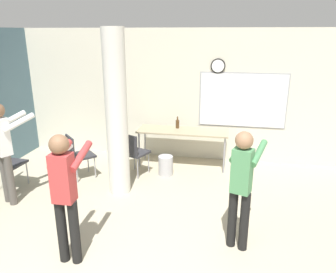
{
  "coord_description": "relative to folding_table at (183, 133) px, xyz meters",
  "views": [
    {
      "loc": [
        1.13,
        -1.9,
        2.72
      ],
      "look_at": [
        0.23,
        2.78,
        1.19
      ],
      "focal_mm": 35.0,
      "sensor_mm": 36.0,
      "label": 1
    }
  ],
  "objects": [
    {
      "name": "chair_table_left",
      "position": [
        -0.87,
        -0.69,
        -0.21
      ],
      "size": [
        0.57,
        0.57,
        0.87
      ],
      "color": "#2D2D33",
      "rests_on": "ground_plane"
    },
    {
      "name": "person_playing_side",
      "position": [
        1.13,
        -2.61,
        0.22
      ],
      "size": [
        0.49,
        0.67,
        1.6
      ],
      "color": "black",
      "rests_on": "ground_plane"
    },
    {
      "name": "folding_table",
      "position": [
        0.0,
        0.0,
        0.0
      ],
      "size": [
        1.87,
        0.6,
        0.77
      ],
      "color": "tan",
      "rests_on": "ground_plane"
    },
    {
      "name": "bottle_on_table",
      "position": [
        -0.13,
        0.14,
        0.15
      ],
      "size": [
        0.07,
        0.07,
        0.25
      ],
      "color": "#4C3319",
      "rests_on": "folding_table"
    },
    {
      "name": "support_pillar",
      "position": [
        -0.91,
        -1.4,
        0.68
      ],
      "size": [
        0.37,
        0.37,
        2.8
      ],
      "color": "silver",
      "rests_on": "ground_plane"
    },
    {
      "name": "chair_by_left_wall",
      "position": [
        -2.97,
        -1.59,
        -0.21
      ],
      "size": [
        0.47,
        0.47,
        0.87
      ],
      "color": "#2D2D33",
      "rests_on": "ground_plane"
    },
    {
      "name": "waste_bin",
      "position": [
        -0.25,
        -0.55,
        -0.53
      ],
      "size": [
        0.29,
        0.29,
        0.39
      ],
      "color": "#B2B2B7",
      "rests_on": "ground_plane"
    },
    {
      "name": "wall_back",
      "position": [
        -0.18,
        0.54,
        0.68
      ],
      "size": [
        8.0,
        0.15,
        2.8
      ],
      "color": "beige",
      "rests_on": "ground_plane"
    },
    {
      "name": "chair_near_pillar",
      "position": [
        -1.87,
        -1.01,
        -0.21
      ],
      "size": [
        0.62,
        0.62,
        0.87
      ],
      "color": "#2D2D33",
      "rests_on": "ground_plane"
    },
    {
      "name": "person_playing_front",
      "position": [
        -0.91,
        -3.27,
        0.25
      ],
      "size": [
        0.36,
        0.65,
        1.65
      ],
      "color": "black",
      "rests_on": "ground_plane"
    },
    {
      "name": "person_watching_back",
      "position": [
        -2.56,
        -2.1,
        0.27
      ],
      "size": [
        0.57,
        0.68,
        1.69
      ],
      "color": "#514C47",
      "rests_on": "ground_plane"
    }
  ]
}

